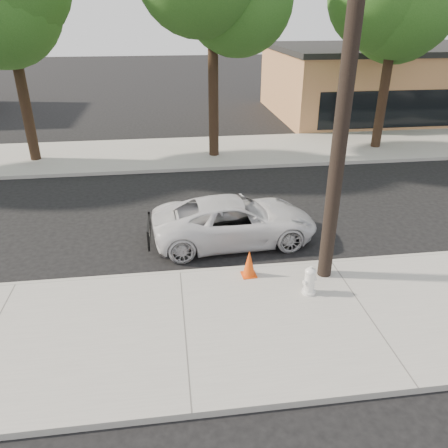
{
  "coord_description": "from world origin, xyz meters",
  "views": [
    {
      "loc": [
        -0.15,
        -11.62,
        6.13
      ],
      "look_at": [
        1.25,
        -1.24,
        1.0
      ],
      "focal_mm": 35.0,
      "sensor_mm": 36.0,
      "label": 1
    }
  ],
  "objects_px": {
    "utility_pole": "(346,88)",
    "fire_hydrant": "(310,281)",
    "traffic_cone": "(249,263)",
    "police_cruiser": "(235,220)"
  },
  "relations": [
    {
      "from": "police_cruiser",
      "to": "traffic_cone",
      "type": "relative_size",
      "value": 6.73
    },
    {
      "from": "utility_pole",
      "to": "police_cruiser",
      "type": "distance_m",
      "value": 5.05
    },
    {
      "from": "utility_pole",
      "to": "traffic_cone",
      "type": "distance_m",
      "value": 4.62
    },
    {
      "from": "utility_pole",
      "to": "traffic_cone",
      "type": "height_order",
      "value": "utility_pole"
    },
    {
      "from": "utility_pole",
      "to": "fire_hydrant",
      "type": "xyz_separation_m",
      "value": [
        -0.64,
        -0.74,
        -4.22
      ]
    },
    {
      "from": "utility_pole",
      "to": "fire_hydrant",
      "type": "height_order",
      "value": "utility_pole"
    },
    {
      "from": "traffic_cone",
      "to": "utility_pole",
      "type": "bearing_deg",
      "value": -6.03
    },
    {
      "from": "utility_pole",
      "to": "traffic_cone",
      "type": "xyz_separation_m",
      "value": [
        -1.89,
        0.2,
        -4.21
      ]
    },
    {
      "from": "utility_pole",
      "to": "police_cruiser",
      "type": "xyz_separation_m",
      "value": [
        -1.91,
        2.34,
        -4.04
      ]
    },
    {
      "from": "utility_pole",
      "to": "fire_hydrant",
      "type": "relative_size",
      "value": 13.26
    }
  ]
}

